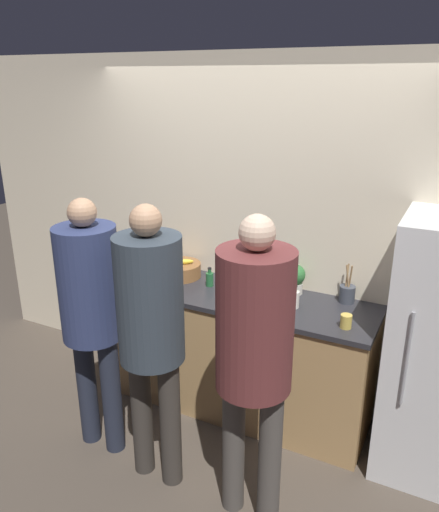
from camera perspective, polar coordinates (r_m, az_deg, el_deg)
The scene contains 12 objects.
ground_plane at distance 3.86m, azimuth -1.03°, elevation -19.13°, with size 14.00×14.00×0.00m, color #4C4238.
wall_back at distance 3.78m, azimuth 3.65°, elevation 2.45°, with size 5.20×0.06×2.60m.
counter at distance 3.85m, azimuth 1.49°, elevation -10.60°, with size 2.09×0.65×0.95m.
person_left at distance 3.27m, azimuth -14.50°, elevation -5.33°, with size 0.38×0.38×1.76m.
person_center at distance 2.92m, azimuth -7.85°, elevation -7.47°, with size 0.39×0.39×1.79m.
person_right at distance 2.63m, azimuth 3.99°, elevation -10.02°, with size 0.41×0.41×1.81m.
fruit_bowl at distance 3.91m, azimuth -4.59°, elevation -1.57°, with size 0.34×0.34×0.15m.
utensil_crock at distance 3.57m, azimuth 14.38°, elevation -4.15°, with size 0.11×0.11×0.28m.
bottle_clear at distance 3.42m, azimuth 8.54°, elevation -4.83°, with size 0.07×0.07×0.17m.
bottle_green at distance 3.72m, azimuth -1.14°, elevation -2.61°, with size 0.06×0.06×0.15m.
cup_yellow at distance 3.22m, azimuth 14.26°, elevation -7.24°, with size 0.07×0.07×0.09m.
potted_plant at distance 3.62m, azimuth 8.60°, elevation -2.51°, with size 0.15×0.15×0.22m.
Camera 1 is at (1.43, -2.64, 2.42)m, focal length 35.00 mm.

